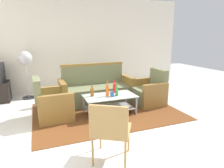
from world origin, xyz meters
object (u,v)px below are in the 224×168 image
bottle_green (117,91)px  wicker_chair (110,128)px  bottle_brown (92,92)px  cup (112,94)px  bottle_orange (107,91)px  armchair_right (149,93)px  armchair_left (53,105)px  coffee_table (110,102)px  bottle_red (115,88)px  couch (96,90)px  pedestal_fan (25,61)px

bottle_green → wicker_chair: (-0.72, -1.53, -0.02)m
bottle_brown → cup: bearing=-24.8°
bottle_orange → wicker_chair: 1.66m
armchair_right → cup: 1.16m
armchair_left → bottle_orange: armchair_left is taller
coffee_table → cup: cup is taller
bottle_orange → bottle_brown: bearing=159.1°
bottle_red → bottle_orange: bottle_orange is taller
armchair_right → bottle_orange: 1.24m
coffee_table → wicker_chair: 1.71m
armchair_left → couch: bearing=118.8°
cup → wicker_chair: wicker_chair is taller
armchair_left → coffee_table: armchair_left is taller
bottle_orange → bottle_red: bearing=39.1°
wicker_chair → couch: bearing=109.2°
bottle_green → pedestal_fan: (-1.81, 1.90, 0.50)m
bottle_red → pedestal_fan: (-1.86, 1.65, 0.50)m
armchair_right → bottle_red: armchair_right is taller
bottle_red → couch: bearing=109.5°
bottle_red → pedestal_fan: bearing=138.3°
bottle_brown → cup: size_ratio=2.28×
bottle_red → wicker_chair: bearing=-113.4°
pedestal_fan → wicker_chair: (1.09, -3.43, -0.52)m
couch → wicker_chair: 2.50m
armchair_right → coffee_table: size_ratio=0.77×
armchair_left → bottle_green: armchair_left is taller
armchair_right → wicker_chair: bearing=135.5°
armchair_right → bottle_red: size_ratio=3.06×
pedestal_fan → armchair_right: bearing=-29.5°
coffee_table → pedestal_fan: 2.59m
bottle_red → armchair_left: bearing=179.9°
couch → wicker_chair: couch is taller
bottle_green → pedestal_fan: 2.67m
couch → bottle_orange: 0.89m
bottle_orange → wicker_chair: (-0.52, -1.57, -0.04)m
bottle_orange → armchair_left: bearing=169.6°
couch → bottle_brown: (-0.31, -0.75, 0.18)m
armchair_left → cup: size_ratio=8.50×
armchair_left → bottle_red: 1.37m
bottle_brown → cup: (0.38, -0.18, -0.04)m
couch → bottle_green: 0.95m
armchair_left → bottle_orange: size_ratio=2.68×
bottle_orange → bottle_green: bearing=-13.3°
couch → bottle_brown: 0.83m
couch → bottle_red: couch is taller
bottle_red → cup: (-0.16, -0.26, -0.06)m
wicker_chair → armchair_right: bearing=78.9°
couch → coffee_table: couch is taller
armchair_left → pedestal_fan: (-0.51, 1.65, 0.73)m
armchair_right → bottle_orange: armchair_right is taller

